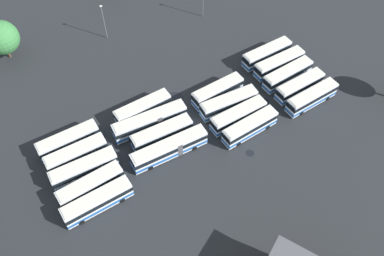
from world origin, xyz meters
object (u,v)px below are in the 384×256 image
at_px(bus_row3_slot1, 76,154).
at_px(bus_row0_slot3, 300,86).
at_px(bus_row0_slot2, 288,74).
at_px(bus_row2_slot0, 143,109).
at_px(bus_row3_slot3, 91,186).
at_px(tree_northwest, 2,38).
at_px(bus_row0_slot1, 279,63).
at_px(bus_row2_slot2, 162,134).
at_px(bus_row0_slot0, 267,54).
at_px(bus_row3_slot2, 84,169).
at_px(bus_row0_slot4, 312,97).
at_px(bus_row1_slot2, 229,103).
at_px(bus_row1_slot1, 218,91).
at_px(bus_row3_slot4, 97,202).
at_px(bus_row1_slot4, 250,127).
at_px(lamp_post_far_corner, 104,21).
at_px(bus_row2_slot3, 170,148).
at_px(lamp_post_mid_lot, 203,0).
at_px(bus_row2_slot1, 150,121).
at_px(bus_row3_slot0, 68,141).
at_px(bus_row1_slot3, 238,116).

bearing_deg(bus_row3_slot1, bus_row0_slot3, 178.07).
relative_size(bus_row0_slot2, bus_row2_slot0, 1.01).
distance_m(bus_row3_slot3, tree_northwest, 40.20).
height_order(bus_row0_slot1, bus_row2_slot2, same).
relative_size(bus_row0_slot0, bus_row3_slot2, 1.00).
height_order(bus_row2_slot2, bus_row3_slot3, same).
height_order(bus_row0_slot4, bus_row1_slot2, same).
bearing_deg(bus_row2_slot0, bus_row2_slot2, 99.86).
distance_m(bus_row0_slot0, bus_row1_slot1, 15.32).
relative_size(bus_row1_slot1, bus_row3_slot4, 0.93).
bearing_deg(bus_row0_slot2, bus_row1_slot4, 33.38).
relative_size(bus_row1_slot4, bus_row3_slot4, 0.96).
distance_m(bus_row3_slot3, lamp_post_far_corner, 39.50).
bearing_deg(bus_row3_slot1, bus_row0_slot2, -177.09).
bearing_deg(tree_northwest, bus_row0_slot0, 155.46).
height_order(bus_row0_slot3, bus_row1_slot2, same).
bearing_deg(bus_row1_slot2, bus_row0_slot0, -145.93).
xyz_separation_m(bus_row0_slot1, bus_row2_slot2, (28.80, 7.44, 0.00)).
distance_m(bus_row2_slot2, bus_row2_slot3, 3.56).
height_order(bus_row0_slot0, bus_row2_slot2, same).
height_order(bus_row2_slot0, bus_row3_slot4, same).
height_order(bus_row2_slot2, lamp_post_mid_lot, lamp_post_mid_lot).
bearing_deg(bus_row3_slot4, lamp_post_mid_lot, -132.93).
bearing_deg(bus_row0_slot1, bus_row0_slot4, 94.87).
xyz_separation_m(bus_row0_slot2, bus_row2_slot3, (28.64, 7.50, 0.00)).
relative_size(bus_row2_slot1, bus_row2_slot3, 1.00).
bearing_deg(bus_row0_slot3, bus_row3_slot0, -6.29).
bearing_deg(bus_row1_slot3, tree_northwest, -44.08).
bearing_deg(tree_northwest, bus_row2_slot1, 125.06).
distance_m(bus_row0_slot1, bus_row2_slot3, 30.76).
bearing_deg(bus_row3_slot0, bus_row3_slot1, 99.46).
distance_m(bus_row1_slot2, bus_row3_slot1, 29.57).
xyz_separation_m(bus_row3_slot1, tree_northwest, (7.01, -32.24, 3.46)).
relative_size(bus_row0_slot4, bus_row3_slot4, 0.97).
height_order(bus_row3_slot1, lamp_post_mid_lot, lamp_post_mid_lot).
relative_size(bus_row2_slot2, bus_row3_slot4, 0.98).
xyz_separation_m(lamp_post_mid_lot, tree_northwest, (44.05, -3.72, 0.82)).
distance_m(bus_row0_slot4, bus_row1_slot3, 15.23).
height_order(bus_row0_slot4, lamp_post_mid_lot, lamp_post_mid_lot).
height_order(bus_row0_slot1, bus_row1_slot2, same).
xyz_separation_m(bus_row1_slot2, bus_row2_slot0, (15.54, -5.15, -0.00)).
bearing_deg(bus_row3_slot2, bus_row1_slot2, -173.09).
distance_m(bus_row1_slot2, bus_row2_slot0, 16.37).
bearing_deg(bus_row1_slot4, bus_row1_slot1, -81.26).
relative_size(bus_row1_slot2, lamp_post_far_corner, 1.35).
bearing_deg(bus_row2_slot0, bus_row0_slot2, 174.22).
bearing_deg(bus_row1_slot1, bus_row1_slot3, 96.98).
height_order(bus_row2_slot3, tree_northwest, tree_northwest).
bearing_deg(bus_row1_slot1, bus_row0_slot2, 174.36).
xyz_separation_m(bus_row3_slot1, bus_row3_slot4, (-0.91, 10.32, 0.00)).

